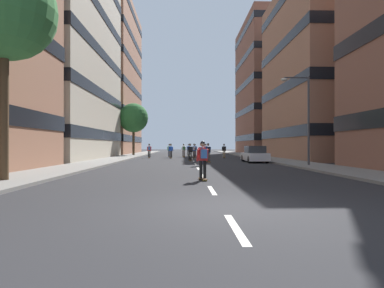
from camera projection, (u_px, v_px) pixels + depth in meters
ground_plane at (192, 159)px, 36.35m from camera, size 170.64×170.64×0.00m
sidewalk_left at (125, 157)px, 39.67m from camera, size 3.34×78.21×0.14m
sidewalk_right at (257, 157)px, 40.13m from camera, size 3.34×78.21×0.14m
lane_markings at (192, 158)px, 38.41m from camera, size 0.16×67.20×0.01m
building_left_far at (100, 79)px, 57.28m from camera, size 12.59×20.59×27.38m
building_right_mid at (334, 72)px, 35.93m from camera, size 12.59×16.81×19.92m
building_right_far at (276, 88)px, 58.16m from camera, size 12.59×17.90×24.41m
parked_car_near at (255, 155)px, 28.95m from camera, size 1.82×4.40×1.52m
street_tree_near at (134, 118)px, 46.57m from camera, size 4.36×4.36×7.74m
street_tree_mid at (4, 10)px, 13.00m from camera, size 4.21×4.21×9.25m
streetlamp_right at (304, 110)px, 22.74m from camera, size 2.13×0.30×6.50m
skater_0 at (208, 151)px, 28.97m from camera, size 0.57×0.92×1.78m
skater_1 at (206, 150)px, 40.92m from camera, size 0.54×0.90×1.78m
skater_2 at (184, 149)px, 41.27m from camera, size 0.56×0.92×1.78m
skater_3 at (201, 153)px, 23.74m from camera, size 0.55×0.92×1.78m
skater_4 at (149, 150)px, 38.60m from camera, size 0.56×0.92×1.78m
skater_5 at (195, 149)px, 43.23m from camera, size 0.55×0.92×1.78m
skater_6 at (224, 150)px, 39.30m from camera, size 0.55×0.92×1.78m
skater_7 at (171, 150)px, 37.31m from camera, size 0.55×0.91×1.78m
skater_8 at (169, 149)px, 41.34m from camera, size 0.55×0.91×1.78m
skater_9 at (203, 158)px, 13.92m from camera, size 0.57×0.92×1.78m
skater_10 at (190, 151)px, 31.61m from camera, size 0.54×0.91×1.78m
skater_11 at (188, 149)px, 45.92m from camera, size 0.53×0.90×1.78m
skater_12 at (194, 150)px, 37.99m from camera, size 0.54×0.91×1.78m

